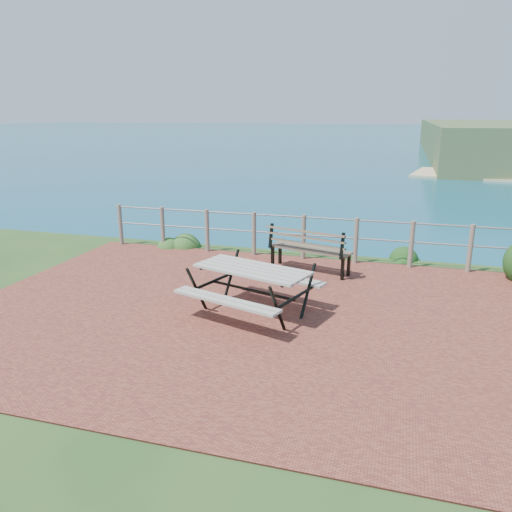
# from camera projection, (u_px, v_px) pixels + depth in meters

# --- Properties ---
(ground) EXTENTS (10.00, 7.00, 0.12)m
(ground) POSITION_uv_depth(u_px,v_px,m) (263.00, 315.00, 8.14)
(ground) COLOR maroon
(ground) RESTS_ON ground
(ocean) EXTENTS (1200.00, 1200.00, 0.00)m
(ocean) POSITION_uv_depth(u_px,v_px,m) (402.00, 122.00, 192.67)
(ocean) COLOR #136B73
(ocean) RESTS_ON ground
(safety_railing) EXTENTS (9.40, 0.10, 1.00)m
(safety_railing) POSITION_uv_depth(u_px,v_px,m) (304.00, 235.00, 11.07)
(safety_railing) COLOR #6B5B4C
(safety_railing) RESTS_ON ground
(picnic_table) EXTENTS (1.98, 1.54, 0.78)m
(picnic_table) POSITION_uv_depth(u_px,v_px,m) (252.00, 286.00, 8.02)
(picnic_table) COLOR #9C968B
(picnic_table) RESTS_ON ground
(park_bench) EXTENTS (1.76, 0.87, 0.96)m
(park_bench) POSITION_uv_depth(u_px,v_px,m) (310.00, 242.00, 10.16)
(park_bench) COLOR brown
(park_bench) RESTS_ON ground
(shrub_lip_west) EXTENTS (0.73, 0.73, 0.46)m
(shrub_lip_west) POSITION_uv_depth(u_px,v_px,m) (181.00, 246.00, 12.40)
(shrub_lip_west) COLOR #285720
(shrub_lip_west) RESTS_ON ground
(shrub_lip_east) EXTENTS (0.66, 0.66, 0.36)m
(shrub_lip_east) POSITION_uv_depth(u_px,v_px,m) (413.00, 261.00, 11.13)
(shrub_lip_east) COLOR #133D15
(shrub_lip_east) RESTS_ON ground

